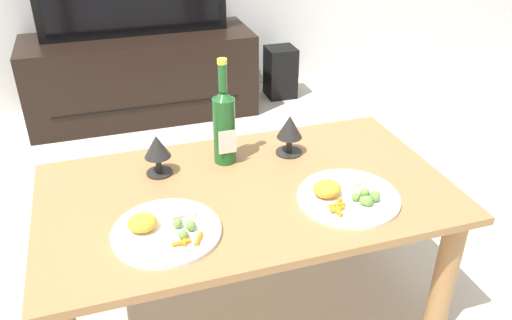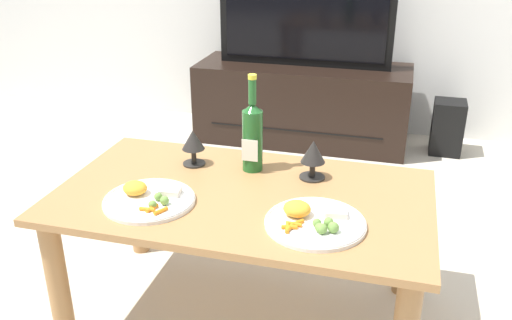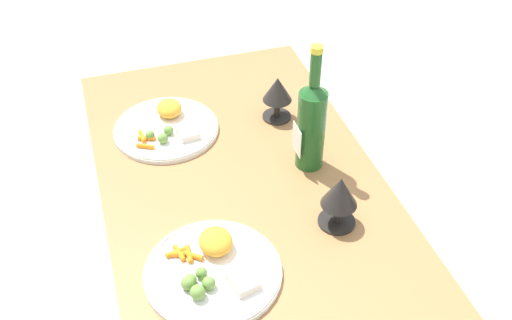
{
  "view_description": "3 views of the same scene",
  "coord_description": "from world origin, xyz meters",
  "views": [
    {
      "loc": [
        -0.38,
        -1.26,
        1.34
      ],
      "look_at": [
        0.03,
        0.01,
        0.58
      ],
      "focal_mm": 36.55,
      "sensor_mm": 36.0,
      "label": 1
    },
    {
      "loc": [
        0.47,
        -1.54,
        1.32
      ],
      "look_at": [
        0.03,
        0.05,
        0.59
      ],
      "focal_mm": 38.46,
      "sensor_mm": 36.0,
      "label": 2
    },
    {
      "loc": [
        1.1,
        -0.3,
        1.53
      ],
      "look_at": [
        0.02,
        0.03,
        0.57
      ],
      "focal_mm": 42.65,
      "sensor_mm": 36.0,
      "label": 3
    }
  ],
  "objects": [
    {
      "name": "goblet_left",
      "position": [
        -0.24,
        0.17,
        0.58
      ],
      "size": [
        0.08,
        0.08,
        0.13
      ],
      "color": "black",
      "rests_on": "dining_table"
    },
    {
      "name": "wine_bottle",
      "position": [
        -0.02,
        0.19,
        0.63
      ],
      "size": [
        0.07,
        0.07,
        0.35
      ],
      "color": "#1E5923",
      "rests_on": "dining_table"
    },
    {
      "name": "dining_table",
      "position": [
        0.0,
        0.0,
        0.41
      ],
      "size": [
        1.23,
        0.7,
        0.49
      ],
      "color": "#9E7042",
      "rests_on": "ground_plane"
    },
    {
      "name": "ground_plane",
      "position": [
        0.0,
        0.0,
        0.0
      ],
      "size": [
        6.4,
        6.4,
        0.0
      ],
      "primitive_type": "plane",
      "color": "beige"
    },
    {
      "name": "dinner_plate_left",
      "position": [
        -0.27,
        -0.14,
        0.51
      ],
      "size": [
        0.29,
        0.29,
        0.06
      ],
      "color": "white",
      "rests_on": "dining_table"
    },
    {
      "name": "dinner_plate_right",
      "position": [
        0.26,
        -0.14,
        0.51
      ],
      "size": [
        0.3,
        0.3,
        0.06
      ],
      "color": "white",
      "rests_on": "dining_table"
    },
    {
      "name": "goblet_right",
      "position": [
        0.2,
        0.17,
        0.58
      ],
      "size": [
        0.09,
        0.09,
        0.14
      ],
      "color": "black",
      "rests_on": "dining_table"
    }
  ]
}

